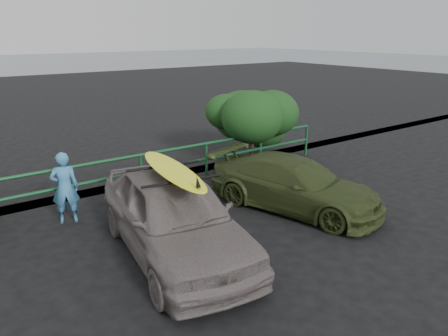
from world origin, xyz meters
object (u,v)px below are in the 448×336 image
Objects in this scene: guardrail at (104,181)px; sedan at (174,215)px; olive_vehicle at (294,184)px; surfboard at (172,170)px; man at (65,188)px.

sedan is at bearing -89.09° from guardrail.
surfboard is (-3.35, -0.27, 1.05)m from olive_vehicle.
surfboard is at bearing 168.00° from olive_vehicle.
surfboard is at bearing 133.23° from man.
man is (-1.12, -0.72, 0.27)m from guardrail.
surfboard reaches higher than olive_vehicle.
olive_vehicle is 3.52m from surfboard.
surfboard reaches higher than guardrail.
olive_vehicle is at bearing 13.77° from sedan.
surfboard is at bearing 9.14° from sedan.
sedan is at bearing -170.86° from surfboard.
man reaches higher than sedan.
sedan is at bearing 133.23° from man.
guardrail is 8.85× the size of man.
sedan is 1.11× the size of olive_vehicle.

